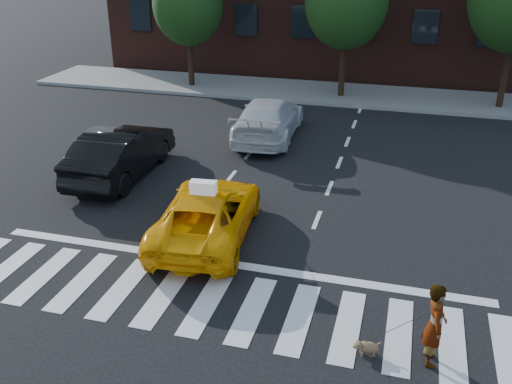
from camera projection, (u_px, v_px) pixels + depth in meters
The scene contains 10 objects.
ground at pixel (207, 303), 12.16m from camera, with size 120.00×120.00×0.00m, color black.
crosswalk at pixel (207, 302), 12.16m from camera, with size 13.00×2.40×0.01m, color silver.
stop_line at pixel (230, 264), 13.56m from camera, with size 12.00×0.30×0.01m, color silver.
sidewalk_far at pixel (332, 93), 27.45m from camera, with size 30.00×4.00×0.15m, color slate.
taxi at pixel (207, 213), 14.53m from camera, with size 2.19×4.75×1.32m, color #FFA905.
black_sedan at pixel (121, 152), 18.15m from camera, with size 1.70×4.88×1.61m, color black.
white_suv at pixel (268, 118), 21.55m from camera, with size 2.11×5.19×1.51m, color silver.
woman at pixel (435, 325), 10.17m from camera, with size 0.60×0.40×1.66m, color #999999.
dog at pixel (366, 347), 10.60m from camera, with size 0.53×0.34×0.31m.
taxi_sign at pixel (203, 187), 14.01m from camera, with size 0.65×0.28×0.32m, color white.
Camera 1 is at (3.70, -9.41, 7.24)m, focal length 40.00 mm.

